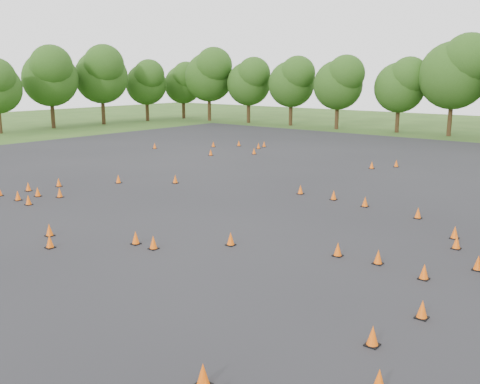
% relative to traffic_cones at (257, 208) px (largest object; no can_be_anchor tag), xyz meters
% --- Properties ---
extents(ground, '(140.00, 140.00, 0.00)m').
position_rel_traffic_cones_xyz_m(ground, '(0.20, -5.42, -0.23)').
color(ground, '#2D5119').
rests_on(ground, ground).
extents(asphalt_pad, '(62.00, 62.00, 0.00)m').
position_rel_traffic_cones_xyz_m(asphalt_pad, '(0.20, 0.58, -0.23)').
color(asphalt_pad, black).
rests_on(asphalt_pad, ground).
extents(traffic_cones, '(35.91, 33.32, 0.45)m').
position_rel_traffic_cones_xyz_m(traffic_cones, '(0.00, 0.00, 0.00)').
color(traffic_cones, '#FF5E0A').
rests_on(traffic_cones, asphalt_pad).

